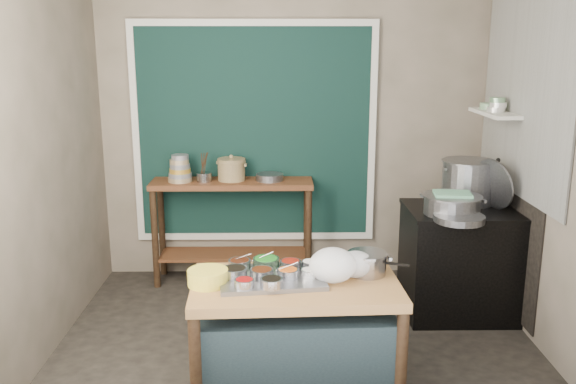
{
  "coord_description": "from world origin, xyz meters",
  "views": [
    {
      "loc": [
        -0.12,
        -4.07,
        2.15
      ],
      "look_at": [
        -0.06,
        0.25,
        1.09
      ],
      "focal_mm": 38.0,
      "sensor_mm": 36.0,
      "label": 1
    }
  ],
  "objects_px": {
    "prep_table": "(295,339)",
    "back_counter": "(233,231)",
    "condiment_tray": "(271,278)",
    "ceramic_crock": "(231,170)",
    "yellow_basin": "(208,277)",
    "stock_pot": "(468,182)",
    "steamer": "(452,205)",
    "utensil_cup": "(204,177)",
    "saucepan": "(367,263)",
    "stove_block": "(462,263)"
  },
  "relations": [
    {
      "from": "back_counter",
      "to": "condiment_tray",
      "type": "relative_size",
      "value": 2.31
    },
    {
      "from": "ceramic_crock",
      "to": "condiment_tray",
      "type": "bearing_deg",
      "value": -78.7
    },
    {
      "from": "prep_table",
      "to": "stove_block",
      "type": "relative_size",
      "value": 1.39
    },
    {
      "from": "back_counter",
      "to": "condiment_tray",
      "type": "xyz_separation_m",
      "value": [
        0.38,
        -1.88,
        0.29
      ]
    },
    {
      "from": "back_counter",
      "to": "ceramic_crock",
      "type": "bearing_deg",
      "value": 100.4
    },
    {
      "from": "saucepan",
      "to": "condiment_tray",
      "type": "bearing_deg",
      "value": -153.73
    },
    {
      "from": "back_counter",
      "to": "yellow_basin",
      "type": "xyz_separation_m",
      "value": [
        -0.0,
        -1.95,
        0.32
      ]
    },
    {
      "from": "stove_block",
      "to": "ceramic_crock",
      "type": "height_order",
      "value": "ceramic_crock"
    },
    {
      "from": "prep_table",
      "to": "back_counter",
      "type": "distance_m",
      "value": 1.99
    },
    {
      "from": "stove_block",
      "to": "utensil_cup",
      "type": "distance_m",
      "value": 2.32
    },
    {
      "from": "saucepan",
      "to": "steamer",
      "type": "xyz_separation_m",
      "value": [
        0.77,
        0.9,
        0.13
      ]
    },
    {
      "from": "steamer",
      "to": "ceramic_crock",
      "type": "bearing_deg",
      "value": 152.57
    },
    {
      "from": "saucepan",
      "to": "ceramic_crock",
      "type": "bearing_deg",
      "value": 135.83
    },
    {
      "from": "steamer",
      "to": "saucepan",
      "type": "bearing_deg",
      "value": -130.5
    },
    {
      "from": "yellow_basin",
      "to": "stock_pot",
      "type": "relative_size",
      "value": 0.54
    },
    {
      "from": "stove_block",
      "to": "condiment_tray",
      "type": "distance_m",
      "value": 1.94
    },
    {
      "from": "stove_block",
      "to": "utensil_cup",
      "type": "relative_size",
      "value": 6.64
    },
    {
      "from": "condiment_tray",
      "to": "ceramic_crock",
      "type": "bearing_deg",
      "value": 101.3
    },
    {
      "from": "stove_block",
      "to": "steamer",
      "type": "xyz_separation_m",
      "value": [
        -0.16,
        -0.15,
        0.53
      ]
    },
    {
      "from": "prep_table",
      "to": "back_counter",
      "type": "xyz_separation_m",
      "value": [
        -0.52,
        1.91,
        0.1
      ]
    },
    {
      "from": "stove_block",
      "to": "saucepan",
      "type": "bearing_deg",
      "value": -131.26
    },
    {
      "from": "back_counter",
      "to": "utensil_cup",
      "type": "xyz_separation_m",
      "value": [
        -0.24,
        -0.03,
        0.52
      ]
    },
    {
      "from": "yellow_basin",
      "to": "ceramic_crock",
      "type": "relative_size",
      "value": 0.92
    },
    {
      "from": "back_counter",
      "to": "steamer",
      "type": "relative_size",
      "value": 3.16
    },
    {
      "from": "prep_table",
      "to": "utensil_cup",
      "type": "height_order",
      "value": "utensil_cup"
    },
    {
      "from": "steamer",
      "to": "stock_pot",
      "type": "bearing_deg",
      "value": 57.08
    },
    {
      "from": "condiment_tray",
      "to": "steamer",
      "type": "distance_m",
      "value": 1.7
    },
    {
      "from": "yellow_basin",
      "to": "prep_table",
      "type": "bearing_deg",
      "value": 3.71
    },
    {
      "from": "utensil_cup",
      "to": "steamer",
      "type": "distance_m",
      "value": 2.16
    },
    {
      "from": "prep_table",
      "to": "stove_block",
      "type": "bearing_deg",
      "value": 38.26
    },
    {
      "from": "prep_table",
      "to": "saucepan",
      "type": "distance_m",
      "value": 0.64
    },
    {
      "from": "utensil_cup",
      "to": "steamer",
      "type": "relative_size",
      "value": 0.3
    },
    {
      "from": "yellow_basin",
      "to": "saucepan",
      "type": "distance_m",
      "value": 0.99
    },
    {
      "from": "back_counter",
      "to": "yellow_basin",
      "type": "distance_m",
      "value": 1.98
    },
    {
      "from": "prep_table",
      "to": "utensil_cup",
      "type": "bearing_deg",
      "value": 109.74
    },
    {
      "from": "condiment_tray",
      "to": "saucepan",
      "type": "xyz_separation_m",
      "value": [
        0.6,
        0.09,
        0.06
      ]
    },
    {
      "from": "saucepan",
      "to": "ceramic_crock",
      "type": "height_order",
      "value": "ceramic_crock"
    },
    {
      "from": "yellow_basin",
      "to": "condiment_tray",
      "type": "bearing_deg",
      "value": 10.34
    },
    {
      "from": "saucepan",
      "to": "prep_table",
      "type": "bearing_deg",
      "value": -146.74
    },
    {
      "from": "back_counter",
      "to": "condiment_tray",
      "type": "distance_m",
      "value": 1.94
    },
    {
      "from": "back_counter",
      "to": "saucepan",
      "type": "xyz_separation_m",
      "value": [
        0.97,
        -1.79,
        0.34
      ]
    },
    {
      "from": "yellow_basin",
      "to": "stock_pot",
      "type": "bearing_deg",
      "value": 35.55
    },
    {
      "from": "condiment_tray",
      "to": "saucepan",
      "type": "bearing_deg",
      "value": 8.77
    },
    {
      "from": "back_counter",
      "to": "steamer",
      "type": "distance_m",
      "value": 2.01
    },
    {
      "from": "stock_pot",
      "to": "steamer",
      "type": "relative_size",
      "value": 0.98
    },
    {
      "from": "back_counter",
      "to": "saucepan",
      "type": "height_order",
      "value": "back_counter"
    },
    {
      "from": "ceramic_crock",
      "to": "steamer",
      "type": "relative_size",
      "value": 0.58
    },
    {
      "from": "condiment_tray",
      "to": "saucepan",
      "type": "relative_size",
      "value": 2.46
    },
    {
      "from": "prep_table",
      "to": "utensil_cup",
      "type": "distance_m",
      "value": 2.12
    },
    {
      "from": "stove_block",
      "to": "utensil_cup",
      "type": "bearing_deg",
      "value": 162.01
    }
  ]
}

